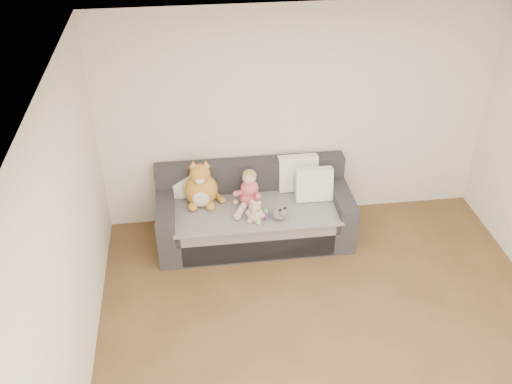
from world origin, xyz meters
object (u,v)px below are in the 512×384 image
Objects in this scene: teddy_bear at (255,213)px; sofa at (254,214)px; toddler at (249,192)px; sippy_cup at (266,213)px; plush_cat at (201,188)px.

sofa is at bearing 109.38° from teddy_bear.
sippy_cup is at bearing -41.05° from toddler.
plush_cat reaches higher than teddy_bear.
sofa is 17.22× the size of sippy_cup.
teddy_bear is at bearing -65.54° from toddler.
teddy_bear is (0.03, -0.30, -0.08)m from toddler.
toddler is 1.67× the size of teddy_bear.
sofa is 0.44m from teddy_bear.
toddler reaches higher than sofa.
toddler is 3.61× the size of sippy_cup.
plush_cat reaches higher than sippy_cup.
teddy_bear is at bearing -94.43° from sofa.
sofa is 7.96× the size of teddy_bear.
sofa is at bearing 107.16° from sippy_cup.
sippy_cup is (0.16, -0.26, -0.12)m from toddler.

